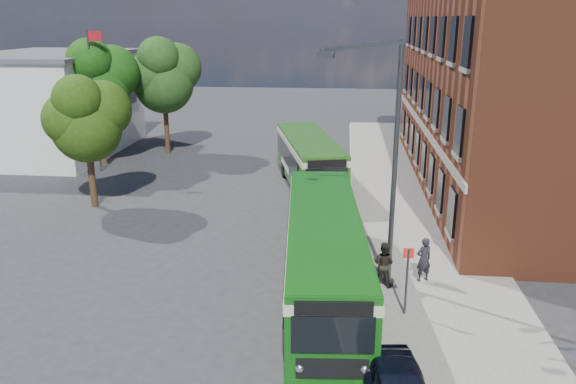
# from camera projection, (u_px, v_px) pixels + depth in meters

# --- Properties ---
(ground) EXTENTS (120.00, 120.00, 0.00)m
(ground) POSITION_uv_depth(u_px,v_px,m) (259.00, 259.00, 23.48)
(ground) COLOR #2D2C2F
(ground) RESTS_ON ground
(pavement) EXTENTS (6.00, 48.00, 0.15)m
(pavement) POSITION_uv_depth(u_px,v_px,m) (409.00, 203.00, 30.38)
(pavement) COLOR gray
(pavement) RESTS_ON ground
(kerb_line) EXTENTS (0.12, 48.00, 0.01)m
(kerb_line) POSITION_uv_depth(u_px,v_px,m) (352.00, 202.00, 30.70)
(kerb_line) COLOR beige
(kerb_line) RESTS_ON ground
(brick_office) EXTENTS (12.10, 26.00, 14.20)m
(brick_office) POSITION_uv_depth(u_px,v_px,m) (536.00, 68.00, 31.46)
(brick_office) COLOR brown
(brick_office) RESTS_ON ground
(white_building) EXTENTS (9.40, 13.40, 7.30)m
(white_building) POSITION_uv_depth(u_px,v_px,m) (53.00, 103.00, 41.22)
(white_building) COLOR silver
(white_building) RESTS_ON ground
(flagpole) EXTENTS (0.95, 0.10, 9.00)m
(flagpole) POSITION_uv_depth(u_px,v_px,m) (94.00, 96.00, 35.56)
(flagpole) COLOR #343538
(flagpole) RESTS_ON ground
(street_lamp) EXTENTS (2.96, 2.38, 9.00)m
(street_lamp) POSITION_uv_depth(u_px,v_px,m) (384.00, 163.00, 19.69)
(street_lamp) COLOR #343538
(street_lamp) RESTS_ON ground
(bus_stop_sign) EXTENTS (0.35, 0.08, 2.52)m
(bus_stop_sign) POSITION_uv_depth(u_px,v_px,m) (407.00, 277.00, 18.50)
(bus_stop_sign) COLOR #343538
(bus_stop_sign) RESTS_ON ground
(bus_front) EXTENTS (3.48, 12.31, 3.02)m
(bus_front) POSITION_uv_depth(u_px,v_px,m) (324.00, 247.00, 20.07)
(bus_front) COLOR #125111
(bus_front) RESTS_ON ground
(bus_rear) EXTENTS (4.91, 10.43, 3.02)m
(bus_rear) POSITION_uv_depth(u_px,v_px,m) (309.00, 157.00, 33.06)
(bus_rear) COLOR #275F1A
(bus_rear) RESTS_ON ground
(pedestrian_a) EXTENTS (0.75, 0.65, 1.73)m
(pedestrian_a) POSITION_uv_depth(u_px,v_px,m) (424.00, 259.00, 21.02)
(pedestrian_a) COLOR black
(pedestrian_a) RESTS_ON pavement
(pedestrian_b) EXTENTS (1.03, 0.94, 1.70)m
(pedestrian_b) POSITION_uv_depth(u_px,v_px,m) (384.00, 264.00, 20.67)
(pedestrian_b) COLOR black
(pedestrian_b) RESTS_ON pavement
(tree_left) EXTENTS (4.17, 3.97, 7.05)m
(tree_left) POSITION_uv_depth(u_px,v_px,m) (86.00, 118.00, 28.67)
(tree_left) COLOR #3B2415
(tree_left) RESTS_ON ground
(tree_mid) EXTENTS (5.02, 4.78, 8.48)m
(tree_mid) POSITION_uv_depth(u_px,v_px,m) (97.00, 80.00, 37.12)
(tree_mid) COLOR #3B2415
(tree_mid) RESTS_ON ground
(tree_right) EXTENTS (5.02, 4.77, 8.47)m
(tree_right) POSITION_uv_depth(u_px,v_px,m) (164.00, 75.00, 40.39)
(tree_right) COLOR #3B2415
(tree_right) RESTS_ON ground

